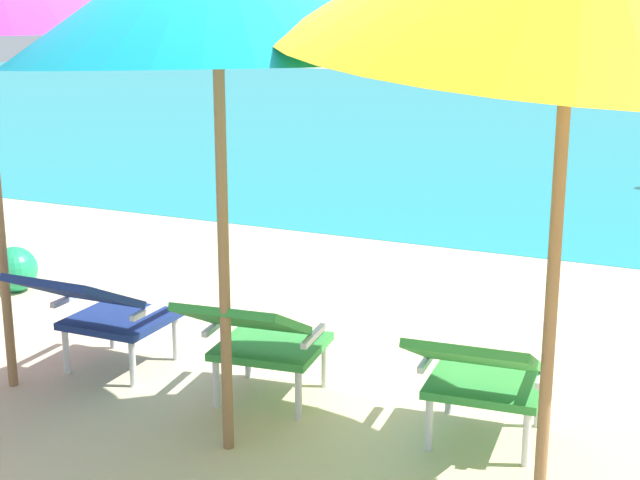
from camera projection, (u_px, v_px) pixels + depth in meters
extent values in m
plane|color=beige|center=(490.00, 228.00, 8.48)|extent=(40.00, 40.00, 0.00)
cube|color=teal|center=(617.00, 122.00, 15.66)|extent=(40.00, 18.00, 0.01)
cube|color=navy|center=(120.00, 319.00, 5.23)|extent=(0.52, 0.51, 0.04)
cube|color=navy|center=(75.00, 291.00, 4.84)|extent=(0.53, 0.52, 0.27)
cylinder|color=silver|center=(112.00, 328.00, 5.54)|extent=(0.04, 0.04, 0.26)
cylinder|color=silver|center=(176.00, 338.00, 5.37)|extent=(0.04, 0.04, 0.26)
cylinder|color=silver|center=(66.00, 351.00, 5.17)|extent=(0.04, 0.04, 0.26)
cylinder|color=silver|center=(133.00, 364.00, 5.00)|extent=(0.04, 0.04, 0.26)
cube|color=silver|center=(81.00, 293.00, 5.31)|extent=(0.03, 0.50, 0.03)
cube|color=silver|center=(159.00, 305.00, 5.10)|extent=(0.03, 0.50, 0.03)
cube|color=#338E3D|center=(272.00, 346.00, 4.83)|extent=(0.57, 0.56, 0.04)
cube|color=#338E3D|center=(243.00, 319.00, 4.43)|extent=(0.58, 0.57, 0.27)
cylinder|color=silver|center=(248.00, 354.00, 5.13)|extent=(0.04, 0.04, 0.26)
cylinder|color=silver|center=(325.00, 364.00, 5.00)|extent=(0.04, 0.04, 0.26)
cylinder|color=silver|center=(216.00, 383.00, 4.74)|extent=(0.04, 0.04, 0.26)
cylinder|color=silver|center=(298.00, 395.00, 4.61)|extent=(0.04, 0.04, 0.26)
cube|color=silver|center=(224.00, 319.00, 4.88)|extent=(0.09, 0.50, 0.03)
cube|color=silver|center=(320.00, 330.00, 4.72)|extent=(0.09, 0.50, 0.03)
cube|color=#338E3D|center=(487.00, 383.00, 4.37)|extent=(0.56, 0.54, 0.04)
cube|color=#338E3D|center=(474.00, 356.00, 3.97)|extent=(0.56, 0.56, 0.27)
cylinder|color=silver|center=(449.00, 389.00, 4.67)|extent=(0.04, 0.04, 0.26)
cylinder|color=silver|center=(539.00, 402.00, 4.53)|extent=(0.04, 0.04, 0.26)
cylinder|color=silver|center=(429.00, 424.00, 4.29)|extent=(0.04, 0.04, 0.26)
cylinder|color=silver|center=(526.00, 439.00, 4.15)|extent=(0.04, 0.04, 0.26)
cube|color=silver|center=(433.00, 352.00, 4.43)|extent=(0.07, 0.50, 0.03)
cube|color=silver|center=(545.00, 366.00, 4.26)|extent=(0.07, 0.50, 0.03)
cylinder|color=olive|center=(224.00, 263.00, 4.13)|extent=(0.05, 0.05, 1.77)
cylinder|color=olive|center=(552.00, 293.00, 3.59)|extent=(0.05, 0.05, 1.85)
sphere|color=#1E9E60|center=(15.00, 269.00, 6.62)|extent=(0.32, 0.32, 0.32)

